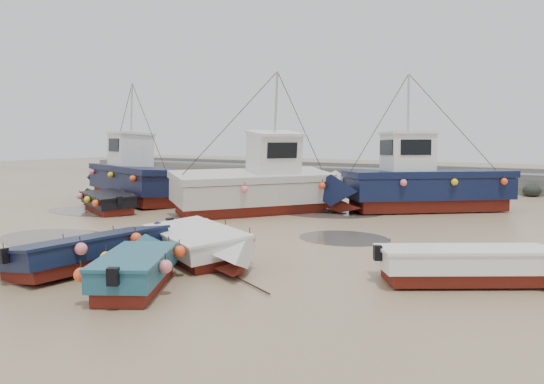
{
  "coord_description": "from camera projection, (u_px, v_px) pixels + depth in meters",
  "views": [
    {
      "loc": [
        11.7,
        -12.89,
        3.43
      ],
      "look_at": [
        1.2,
        3.33,
        1.4
      ],
      "focal_mm": 35.0,
      "sensor_mm": 36.0,
      "label": 1
    }
  ],
  "objects": [
    {
      "name": "puddle_b",
      "position": [
        344.0,
        238.0,
        17.94
      ],
      "size": [
        3.12,
        3.12,
        0.01
      ],
      "primitive_type": "cylinder",
      "color": "#4F483F",
      "rests_on": "ground"
    },
    {
      "name": "dinghy_2",
      "position": [
        139.0,
        262.0,
        12.14
      ],
      "size": [
        3.21,
        4.65,
        1.43
      ],
      "rotation": [
        0.0,
        0.0,
        0.55
      ],
      "color": "maroon",
      "rests_on": "ground"
    },
    {
      "name": "dinghy_1",
      "position": [
        100.0,
        246.0,
        14.05
      ],
      "size": [
        2.5,
        6.58,
        1.43
      ],
      "rotation": [
        0.0,
        0.0,
        -0.06
      ],
      "color": "maroon",
      "rests_on": "ground"
    },
    {
      "name": "cabin_boat_2",
      "position": [
        415.0,
        182.0,
        24.34
      ],
      "size": [
        8.92,
        8.0,
        6.22
      ],
      "rotation": [
        0.0,
        0.0,
        2.29
      ],
      "color": "maroon",
      "rests_on": "ground"
    },
    {
      "name": "dinghy_3",
      "position": [
        483.0,
        261.0,
        12.39
      ],
      "size": [
        5.76,
        4.22,
        1.43
      ],
      "rotation": [
        0.0,
        0.0,
        -0.98
      ],
      "color": "maroon",
      "rests_on": "ground"
    },
    {
      "name": "dinghy_5",
      "position": [
        201.0,
        241.0,
        14.61
      ],
      "size": [
        5.86,
        3.66,
        1.43
      ],
      "rotation": [
        0.0,
        0.0,
        -2.04
      ],
      "color": "maroon",
      "rests_on": "ground"
    },
    {
      "name": "dinghy_4",
      "position": [
        106.0,
        199.0,
        24.59
      ],
      "size": [
        6.0,
        3.48,
        1.43
      ],
      "rotation": [
        0.0,
        0.0,
        1.12
      ],
      "color": "maroon",
      "rests_on": "ground"
    },
    {
      "name": "person",
      "position": [
        275.0,
        211.0,
        24.35
      ],
      "size": [
        0.7,
        0.46,
        1.93
      ],
      "primitive_type": "imported",
      "rotation": [
        0.0,
        0.0,
        3.14
      ],
      "color": "#192236",
      "rests_on": "ground"
    },
    {
      "name": "cabin_boat_0",
      "position": [
        131.0,
        176.0,
        28.2
      ],
      "size": [
        10.44,
        5.49,
        6.22
      ],
      "rotation": [
        0.0,
        0.0,
        1.22
      ],
      "color": "maroon",
      "rests_on": "ground"
    },
    {
      "name": "cabin_boat_1",
      "position": [
        265.0,
        183.0,
        23.75
      ],
      "size": [
        6.53,
        9.24,
        6.22
      ],
      "rotation": [
        0.0,
        0.0,
        -0.57
      ],
      "color": "maroon",
      "rests_on": "ground"
    },
    {
      "name": "puddle_d",
      "position": [
        329.0,
        211.0,
        24.59
      ],
      "size": [
        5.33,
        5.33,
        0.01
      ],
      "primitive_type": "cylinder",
      "color": "#4F483F",
      "rests_on": "ground"
    },
    {
      "name": "ground",
      "position": [
        187.0,
        241.0,
        17.45
      ],
      "size": [
        120.0,
        120.0,
        0.0
      ],
      "primitive_type": "plane",
      "color": "tan",
      "rests_on": "ground"
    },
    {
      "name": "seawall",
      "position": [
        408.0,
        178.0,
        35.71
      ],
      "size": [
        60.0,
        4.92,
        1.5
      ],
      "color": "slate",
      "rests_on": "ground"
    },
    {
      "name": "puddle_c",
      "position": [
        86.0,
        212.0,
        24.27
      ],
      "size": [
        4.54,
        4.54,
        0.01
      ],
      "primitive_type": "cylinder",
      "color": "#4F483F",
      "rests_on": "ground"
    },
    {
      "name": "puddle_a",
      "position": [
        62.0,
        239.0,
        17.77
      ],
      "size": [
        5.05,
        5.05,
        0.01
      ],
      "primitive_type": "cylinder",
      "color": "#4F483F",
      "rests_on": "ground"
    }
  ]
}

